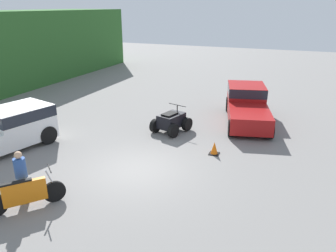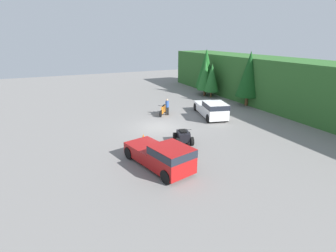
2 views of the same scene
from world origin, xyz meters
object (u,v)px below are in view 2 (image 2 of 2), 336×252
pickup_truck_second (212,109)px  quad_atv (183,137)px  pickup_truck_red (163,155)px  dirt_bike (163,110)px  rider_person (167,106)px  traffic_cone (143,137)px

pickup_truck_second → quad_atv: 7.78m
pickup_truck_red → dirt_bike: (-11.18, 4.90, -0.42)m
rider_person → pickup_truck_red: bearing=4.4°
pickup_truck_red → traffic_cone: 5.13m
quad_atv → pickup_truck_second: bearing=145.3°
quad_atv → rider_person: 7.92m
rider_person → traffic_cone: rider_person is taller
rider_person → pickup_truck_second: bearing=85.8°
pickup_truck_second → pickup_truck_red: bearing=-33.8°
quad_atv → rider_person: rider_person is taller
pickup_truck_second → quad_atv: bearing=-36.0°
dirt_bike → pickup_truck_second: bearing=95.2°
dirt_bike → quad_atv: 8.11m
pickup_truck_second → quad_atv: size_ratio=2.79×
dirt_bike → traffic_cone: size_ratio=3.51×
pickup_truck_second → traffic_cone: pickup_truck_second is taller
traffic_cone → dirt_bike: bearing=144.2°
pickup_truck_second → quad_atv: pickup_truck_second is taller
pickup_truck_red → dirt_bike: bearing=142.3°
quad_atv → traffic_cone: (-1.81, -2.69, -0.26)m
pickup_truck_red → pickup_truck_second: bearing=117.9°
rider_person → traffic_cone: (5.83, -4.76, -0.71)m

